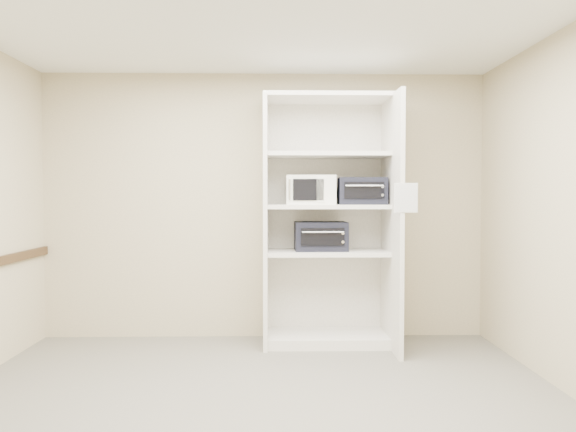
{
  "coord_description": "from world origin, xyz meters",
  "views": [
    {
      "loc": [
        0.12,
        -3.77,
        1.45
      ],
      "look_at": [
        0.23,
        1.28,
        1.27
      ],
      "focal_mm": 35.0,
      "sensor_mm": 36.0,
      "label": 1
    }
  ],
  "objects_px": {
    "shelving_unit": "(332,229)",
    "microwave": "(311,190)",
    "toaster_oven_upper": "(362,191)",
    "toaster_oven_lower": "(321,236)"
  },
  "relations": [
    {
      "from": "shelving_unit",
      "to": "microwave",
      "type": "relative_size",
      "value": 5.1
    },
    {
      "from": "shelving_unit",
      "to": "toaster_oven_upper",
      "type": "bearing_deg",
      "value": -6.66
    },
    {
      "from": "toaster_oven_upper",
      "to": "toaster_oven_lower",
      "type": "xyz_separation_m",
      "value": [
        -0.4,
        0.04,
        -0.44
      ]
    },
    {
      "from": "shelving_unit",
      "to": "microwave",
      "type": "distance_m",
      "value": 0.43
    },
    {
      "from": "toaster_oven_lower",
      "to": "shelving_unit",
      "type": "bearing_deg",
      "value": -4.2
    },
    {
      "from": "shelving_unit",
      "to": "toaster_oven_upper",
      "type": "distance_m",
      "value": 0.47
    },
    {
      "from": "shelving_unit",
      "to": "toaster_oven_upper",
      "type": "relative_size",
      "value": 5.33
    },
    {
      "from": "toaster_oven_lower",
      "to": "microwave",
      "type": "bearing_deg",
      "value": 168.07
    },
    {
      "from": "microwave",
      "to": "toaster_oven_upper",
      "type": "distance_m",
      "value": 0.5
    },
    {
      "from": "toaster_oven_upper",
      "to": "toaster_oven_lower",
      "type": "distance_m",
      "value": 0.6
    }
  ]
}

